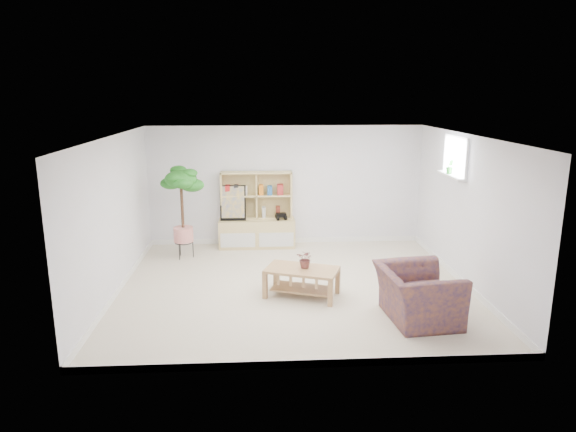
{
  "coord_description": "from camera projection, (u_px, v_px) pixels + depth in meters",
  "views": [
    {
      "loc": [
        -0.54,
        -7.71,
        3.03
      ],
      "look_at": [
        -0.07,
        0.46,
        1.06
      ],
      "focal_mm": 32.0,
      "sensor_mm": 36.0,
      "label": 1
    }
  ],
  "objects": [
    {
      "name": "ceiling",
      "position": [
        294.0,
        136.0,
        7.66
      ],
      "size": [
        5.5,
        5.0,
        0.01
      ],
      "primitive_type": "cube",
      "color": "white",
      "rests_on": "walls"
    },
    {
      "name": "table_plant",
      "position": [
        306.0,
        259.0,
        7.75
      ],
      "size": [
        0.33,
        0.32,
        0.29
      ],
      "primitive_type": "imported",
      "rotation": [
        0.0,
        0.0,
        -0.49
      ],
      "color": "#20582A",
      "rests_on": "coffee_table"
    },
    {
      "name": "poster",
      "position": [
        233.0,
        203.0,
        10.09
      ],
      "size": [
        0.51,
        0.13,
        0.7
      ],
      "primitive_type": null,
      "rotation": [
        0.0,
        0.0,
        -0.02
      ],
      "color": "yellow",
      "rests_on": "storage_unit"
    },
    {
      "name": "walls",
      "position": [
        294.0,
        214.0,
        7.94
      ],
      "size": [
        5.51,
        5.01,
        2.4
      ],
      "color": "white",
      "rests_on": "floor"
    },
    {
      "name": "storage_unit",
      "position": [
        257.0,
        210.0,
        10.19
      ],
      "size": [
        1.51,
        0.51,
        1.51
      ],
      "primitive_type": null,
      "color": "#E5C784",
      "rests_on": "floor"
    },
    {
      "name": "toy_truck",
      "position": [
        281.0,
        216.0,
        10.19
      ],
      "size": [
        0.31,
        0.24,
        0.15
      ],
      "primitive_type": null,
      "rotation": [
        0.0,
        0.0,
        0.18
      ],
      "color": "black",
      "rests_on": "storage_unit"
    },
    {
      "name": "baseboard",
      "position": [
        294.0,
        284.0,
        8.21
      ],
      "size": [
        5.5,
        5.0,
        0.1
      ],
      "primitive_type": null,
      "color": "white",
      "rests_on": "floor"
    },
    {
      "name": "sill_plant",
      "position": [
        450.0,
        167.0,
        8.59
      ],
      "size": [
        0.16,
        0.14,
        0.25
      ],
      "primitive_type": "imported",
      "rotation": [
        0.0,
        0.0,
        -0.25
      ],
      "color": "#1E661A",
      "rests_on": "window_sill"
    },
    {
      "name": "armchair",
      "position": [
        418.0,
        291.0,
        6.95
      ],
      "size": [
        1.07,
        1.2,
        0.83
      ],
      "primitive_type": "imported",
      "rotation": [
        0.0,
        0.0,
        1.67
      ],
      "color": "#1F1E4C",
      "rests_on": "floor"
    },
    {
      "name": "floor_tree",
      "position": [
        182.0,
        213.0,
        9.47
      ],
      "size": [
        0.69,
        0.69,
        1.73
      ],
      "primitive_type": null,
      "rotation": [
        0.0,
        0.0,
        0.09
      ],
      "color": "#1E661A",
      "rests_on": "floor"
    },
    {
      "name": "window_sill",
      "position": [
        451.0,
        176.0,
        8.56
      ],
      "size": [
        0.14,
        1.0,
        0.04
      ],
      "primitive_type": "cube",
      "color": "white",
      "rests_on": "walls"
    },
    {
      "name": "floor",
      "position": [
        294.0,
        287.0,
        8.23
      ],
      "size": [
        5.5,
        5.0,
        0.01
      ],
      "primitive_type": "cube",
      "color": "beige",
      "rests_on": "ground"
    },
    {
      "name": "coffee_table",
      "position": [
        302.0,
        282.0,
        7.81
      ],
      "size": [
        1.21,
        0.92,
        0.44
      ],
      "primitive_type": null,
      "rotation": [
        0.0,
        0.0,
        -0.35
      ],
      "color": "#8B5D45",
      "rests_on": "floor"
    },
    {
      "name": "window",
      "position": [
        456.0,
        156.0,
        8.49
      ],
      "size": [
        0.1,
        0.98,
        0.68
      ],
      "primitive_type": null,
      "color": "#CBE1F8",
      "rests_on": "walls"
    }
  ]
}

